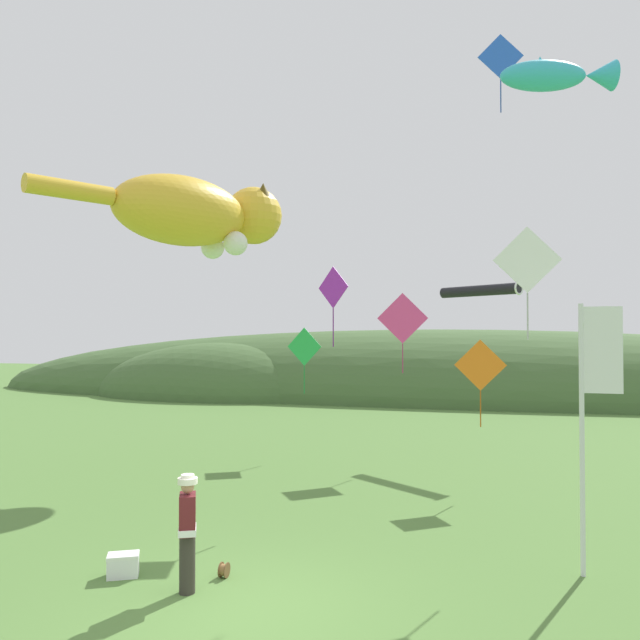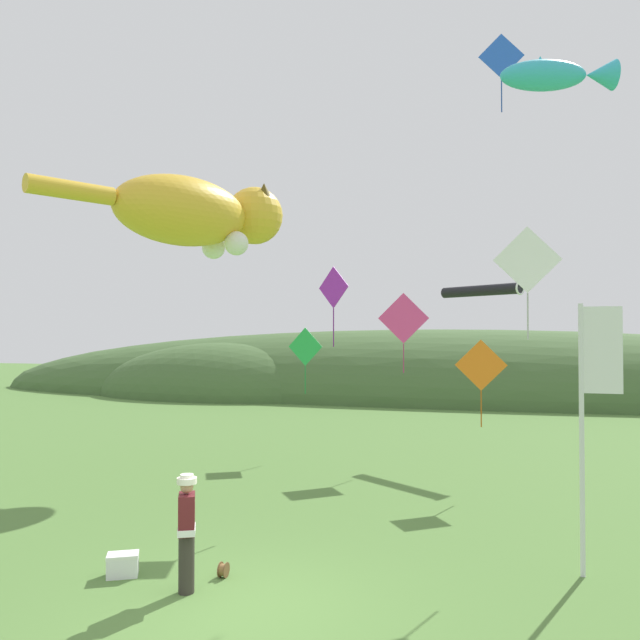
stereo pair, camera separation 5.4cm
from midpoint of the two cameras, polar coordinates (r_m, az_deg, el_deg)
The scene contains 15 objects.
ground_plane at distance 9.76m, azimuth -7.11°, elevation -24.81°, with size 120.00×120.00×0.00m, color #517A38.
distant_hill_ridge at distance 39.20m, azimuth 8.01°, elevation -6.97°, with size 62.79×13.67×8.35m.
festival_attendant at distance 10.11m, azimuth -12.19°, elevation -18.18°, with size 0.42×0.49×1.77m.
kite_spool at distance 10.85m, azimuth -8.92°, elevation -21.64°, with size 0.12×0.24×0.24m.
picnic_cooler at distance 11.23m, azimuth -17.70°, elevation -20.57°, with size 0.59×0.52×0.36m.
festival_banner_pole at distance 11.02m, azimuth 23.46°, elevation -6.48°, with size 0.66×0.08×4.39m.
kite_giant_cat at distance 18.63m, azimuth -11.17°, elevation 9.50°, with size 4.59×6.83×2.33m.
kite_fish_windsock at distance 13.65m, azimuth 20.61°, elevation 20.19°, with size 2.26×1.13×0.67m.
kite_tube_streamer at distance 21.22m, azimuth 14.35°, elevation 2.62°, with size 2.71×2.09×0.44m.
kite_diamond_pink at distance 19.12m, azimuth 7.48°, elevation 0.13°, with size 1.53×0.22×2.44m.
kite_diamond_blue at distance 18.56m, azimuth 16.09°, elevation 22.09°, with size 1.18×0.22×2.10m.
kite_diamond_violet at distance 14.60m, azimuth 1.11°, elevation 2.91°, with size 0.85×0.53×1.88m.
kite_diamond_white at distance 12.77m, azimuth 18.31°, elevation 5.18°, with size 1.29×0.17×2.20m.
kite_diamond_green at distance 20.14m, azimuth -1.53°, elevation -2.50°, with size 1.21×0.27×2.14m.
kite_diamond_orange at distance 16.04m, azimuth 14.35°, elevation -4.08°, with size 1.27×0.05×2.17m.
Camera 1 is at (3.41, -8.27, 3.90)m, focal length 35.00 mm.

